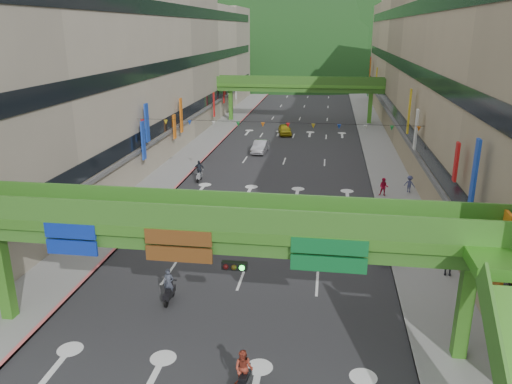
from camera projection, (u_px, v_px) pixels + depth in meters
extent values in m
cube|color=#28282B|center=(291.00, 142.00, 65.52)|extent=(18.00, 140.00, 0.02)
cube|color=gray|center=(210.00, 139.00, 67.01)|extent=(4.00, 140.00, 0.15)
cube|color=gray|center=(377.00, 144.00, 63.98)|extent=(4.00, 140.00, 0.15)
cube|color=#CC5959|center=(223.00, 139.00, 66.74)|extent=(0.20, 140.00, 0.18)
cube|color=gray|center=(362.00, 144.00, 64.24)|extent=(0.20, 140.00, 0.18)
cube|color=#9E937F|center=(148.00, 66.00, 65.17)|extent=(12.00, 95.00, 19.00)
cube|color=black|center=(194.00, 108.00, 65.99)|extent=(0.08, 90.25, 1.40)
cube|color=black|center=(193.00, 61.00, 64.12)|extent=(0.08, 90.25, 1.40)
cube|color=black|center=(191.00, 12.00, 62.25)|extent=(0.08, 90.25, 1.40)
cube|color=gray|center=(451.00, 70.00, 59.94)|extent=(12.00, 95.00, 19.00)
cube|color=black|center=(395.00, 113.00, 62.42)|extent=(0.08, 90.25, 1.40)
cube|color=black|center=(399.00, 63.00, 60.55)|extent=(0.08, 90.25, 1.40)
cube|color=black|center=(404.00, 11.00, 58.68)|extent=(0.08, 90.25, 1.40)
cube|color=#4C9E2D|center=(217.00, 227.00, 22.36)|extent=(28.00, 2.20, 0.50)
cube|color=#387223|center=(218.00, 239.00, 22.55)|extent=(28.00, 1.76, 0.70)
cube|color=#4C9E2D|center=(4.00, 277.00, 24.92)|extent=(0.60, 0.60, 4.80)
cube|color=#4C9E2D|center=(464.00, 311.00, 21.89)|extent=(0.60, 0.60, 4.80)
cube|color=#387223|center=(211.00, 219.00, 21.14)|extent=(28.00, 0.12, 1.10)
cube|color=#387223|center=(222.00, 202.00, 23.09)|extent=(28.00, 0.12, 1.10)
cube|color=navy|center=(71.00, 240.00, 22.43)|extent=(2.40, 0.12, 1.50)
cube|color=#593314|center=(179.00, 247.00, 21.74)|extent=(3.00, 0.12, 1.50)
cube|color=#0C5926|center=(329.00, 256.00, 20.85)|extent=(3.20, 0.12, 1.50)
cube|color=black|center=(234.00, 266.00, 21.46)|extent=(1.10, 0.28, 0.35)
cube|color=#4C9E2D|center=(300.00, 86.00, 77.83)|extent=(28.00, 2.20, 0.50)
cube|color=#387223|center=(299.00, 89.00, 78.01)|extent=(28.00, 1.76, 0.70)
cube|color=#4C9E2D|center=(231.00, 106.00, 80.39)|extent=(0.60, 0.60, 4.80)
cube|color=#4C9E2D|center=(370.00, 109.00, 77.36)|extent=(0.60, 0.60, 4.80)
cube|color=#387223|center=(299.00, 81.00, 76.60)|extent=(28.00, 0.12, 1.10)
cube|color=#387223|center=(300.00, 80.00, 78.55)|extent=(28.00, 0.12, 1.10)
ellipsoid|color=#1C4419|center=(273.00, 72.00, 170.99)|extent=(168.00, 140.00, 112.00)
ellipsoid|color=#1C4419|center=(386.00, 69.00, 184.28)|extent=(208.00, 176.00, 128.00)
cylinder|color=black|center=(275.00, 122.00, 44.78)|extent=(26.00, 0.03, 0.03)
cone|color=red|center=(142.00, 122.00, 46.58)|extent=(0.36, 0.36, 0.40)
cone|color=gold|center=(166.00, 122.00, 46.27)|extent=(0.36, 0.36, 0.40)
cone|color=#193FB2|center=(190.00, 123.00, 45.96)|extent=(0.36, 0.36, 0.40)
cone|color=silver|center=(214.00, 123.00, 45.64)|extent=(0.36, 0.36, 0.40)
cone|color=#198C33|center=(238.00, 124.00, 45.33)|extent=(0.36, 0.36, 0.40)
cone|color=orange|center=(263.00, 125.00, 45.02)|extent=(0.36, 0.36, 0.40)
cone|color=red|center=(288.00, 125.00, 44.71)|extent=(0.36, 0.36, 0.40)
cone|color=gold|center=(313.00, 126.00, 44.39)|extent=(0.36, 0.36, 0.40)
cone|color=#193FB2|center=(339.00, 127.00, 44.08)|extent=(0.36, 0.36, 0.40)
cone|color=silver|center=(365.00, 127.00, 43.77)|extent=(0.36, 0.36, 0.40)
cone|color=#198C33|center=(392.00, 128.00, 43.45)|extent=(0.36, 0.36, 0.40)
cone|color=orange|center=(419.00, 129.00, 43.14)|extent=(0.36, 0.36, 0.40)
cube|color=black|center=(169.00, 293.00, 27.09)|extent=(0.35, 1.30, 0.35)
cube|color=black|center=(169.00, 289.00, 27.01)|extent=(0.30, 0.55, 0.18)
cube|color=black|center=(172.00, 280.00, 27.45)|extent=(0.55, 0.06, 0.06)
cylinder|color=black|center=(173.00, 293.00, 27.70)|extent=(0.10, 0.50, 0.50)
cylinder|color=black|center=(166.00, 303.00, 26.67)|extent=(0.10, 0.50, 0.50)
imported|color=#393E4C|center=(169.00, 283.00, 26.90)|extent=(0.59, 0.39, 1.61)
cube|color=black|center=(244.00, 382.00, 20.27)|extent=(0.52, 1.33, 0.35)
cube|color=black|center=(244.00, 377.00, 20.19)|extent=(0.37, 0.58, 0.18)
cube|color=black|center=(244.00, 363.00, 20.64)|extent=(0.55, 0.13, 0.06)
cylinder|color=black|center=(244.00, 379.00, 20.89)|extent=(0.16, 0.51, 0.50)
imported|color=maroon|center=(244.00, 369.00, 20.08)|extent=(0.88, 0.72, 1.65)
cube|color=gray|center=(199.00, 176.00, 48.55)|extent=(0.40, 1.31, 0.35)
cube|color=gray|center=(199.00, 174.00, 48.47)|extent=(0.32, 0.56, 0.18)
cube|color=gray|center=(201.00, 170.00, 48.91)|extent=(0.55, 0.08, 0.06)
cylinder|color=black|center=(201.00, 177.00, 49.16)|extent=(0.12, 0.50, 0.50)
cylinder|color=black|center=(198.00, 181.00, 48.13)|extent=(0.12, 0.50, 0.50)
imported|color=#202631|center=(199.00, 169.00, 48.34)|extent=(1.05, 0.47, 1.77)
cube|color=maroon|center=(200.00, 214.00, 38.71)|extent=(0.45, 1.32, 0.35)
cube|color=maroon|center=(200.00, 210.00, 38.63)|extent=(0.34, 0.57, 0.18)
cube|color=maroon|center=(202.00, 205.00, 39.06)|extent=(0.55, 0.10, 0.06)
cylinder|color=black|center=(202.00, 215.00, 39.31)|extent=(0.14, 0.51, 0.50)
cylinder|color=black|center=(198.00, 220.00, 38.29)|extent=(0.14, 0.51, 0.50)
imported|color=#3E4045|center=(199.00, 207.00, 38.54)|extent=(0.77, 0.53, 1.49)
cube|color=black|center=(387.00, 255.00, 31.56)|extent=(1.32, 0.45, 0.35)
cube|color=black|center=(388.00, 252.00, 31.48)|extent=(0.57, 0.34, 0.18)
cube|color=black|center=(397.00, 248.00, 31.37)|extent=(0.10, 0.55, 0.06)
cylinder|color=black|center=(396.00, 260.00, 31.62)|extent=(0.51, 0.14, 0.50)
cylinder|color=black|center=(378.00, 259.00, 31.69)|extent=(0.51, 0.14, 0.50)
cube|color=black|center=(384.00, 241.00, 33.63)|extent=(1.32, 0.45, 0.35)
cube|color=black|center=(384.00, 238.00, 33.55)|extent=(0.57, 0.34, 0.18)
cube|color=black|center=(393.00, 235.00, 33.44)|extent=(0.10, 0.55, 0.06)
cylinder|color=black|center=(392.00, 246.00, 33.69)|extent=(0.51, 0.14, 0.50)
cylinder|color=black|center=(375.00, 245.00, 33.76)|extent=(0.51, 0.14, 0.50)
cube|color=black|center=(381.00, 229.00, 35.70)|extent=(1.32, 0.45, 0.35)
cube|color=black|center=(381.00, 226.00, 35.62)|extent=(0.57, 0.34, 0.18)
cube|color=black|center=(389.00, 223.00, 35.50)|extent=(0.10, 0.55, 0.06)
cylinder|color=black|center=(388.00, 233.00, 35.75)|extent=(0.51, 0.14, 0.50)
cylinder|color=black|center=(373.00, 233.00, 35.82)|extent=(0.51, 0.14, 0.50)
cube|color=black|center=(378.00, 218.00, 37.76)|extent=(1.32, 0.45, 0.35)
cube|color=black|center=(379.00, 215.00, 37.69)|extent=(0.57, 0.34, 0.18)
cube|color=black|center=(386.00, 212.00, 37.57)|extent=(0.10, 0.55, 0.06)
cylinder|color=black|center=(385.00, 222.00, 37.82)|extent=(0.51, 0.14, 0.50)
cylinder|color=black|center=(371.00, 222.00, 37.89)|extent=(0.51, 0.14, 0.50)
cube|color=black|center=(376.00, 208.00, 39.83)|extent=(1.32, 0.45, 0.35)
cube|color=black|center=(376.00, 205.00, 39.75)|extent=(0.57, 0.34, 0.18)
cube|color=black|center=(383.00, 203.00, 39.64)|extent=(0.10, 0.55, 0.06)
cylinder|color=black|center=(383.00, 212.00, 39.89)|extent=(0.51, 0.14, 0.50)
cylinder|color=black|center=(369.00, 212.00, 39.96)|extent=(0.51, 0.14, 0.50)
imported|color=#AAAAB2|center=(260.00, 147.00, 59.82)|extent=(1.82, 4.49, 1.45)
imported|color=gold|center=(285.00, 130.00, 69.89)|extent=(2.40, 4.44, 1.44)
imported|color=#BC0E2F|center=(384.00, 189.00, 43.89)|extent=(0.90, 0.77, 1.62)
imported|color=#212229|center=(448.00, 263.00, 29.75)|extent=(1.10, 0.61, 1.77)
imported|color=#3A3E63|center=(409.00, 186.00, 44.86)|extent=(0.85, 0.72, 1.54)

